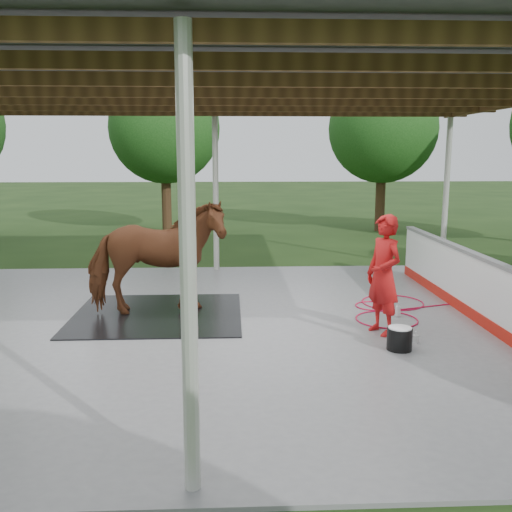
{
  "coord_description": "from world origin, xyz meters",
  "views": [
    {
      "loc": [
        0.34,
        -9.23,
        2.91
      ],
      "look_at": [
        0.78,
        0.32,
        1.18
      ],
      "focal_mm": 40.0,
      "sensor_mm": 36.0,
      "label": 1
    }
  ],
  "objects_px": {
    "horse": "(156,258)",
    "wash_bucket": "(400,338)",
    "dasher_board": "(481,291)",
    "handler": "(384,275)"
  },
  "relations": [
    {
      "from": "wash_bucket",
      "to": "handler",
      "type": "bearing_deg",
      "value": 93.88
    },
    {
      "from": "wash_bucket",
      "to": "dasher_board",
      "type": "bearing_deg",
      "value": 36.27
    },
    {
      "from": "wash_bucket",
      "to": "horse",
      "type": "bearing_deg",
      "value": 151.98
    },
    {
      "from": "dasher_board",
      "to": "wash_bucket",
      "type": "xyz_separation_m",
      "value": [
        -1.78,
        -1.3,
        -0.37
      ]
    },
    {
      "from": "horse",
      "to": "wash_bucket",
      "type": "height_order",
      "value": "horse"
    },
    {
      "from": "horse",
      "to": "handler",
      "type": "bearing_deg",
      "value": -115.21
    },
    {
      "from": "horse",
      "to": "wash_bucket",
      "type": "xyz_separation_m",
      "value": [
        3.79,
        -2.02,
        -0.86
      ]
    },
    {
      "from": "dasher_board",
      "to": "handler",
      "type": "height_order",
      "value": "handler"
    },
    {
      "from": "dasher_board",
      "to": "horse",
      "type": "distance_m",
      "value": 5.63
    },
    {
      "from": "handler",
      "to": "horse",
      "type": "bearing_deg",
      "value": -132.38
    }
  ]
}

